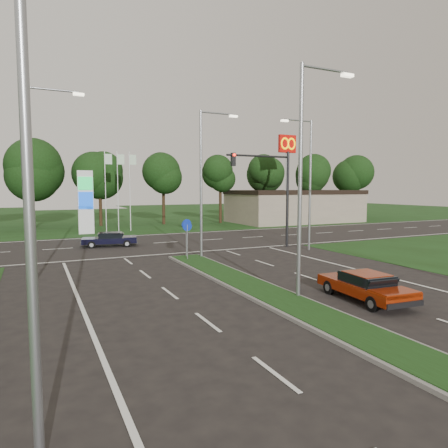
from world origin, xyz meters
name	(u,v)px	position (x,y,z in m)	size (l,w,h in m)	color
ground	(416,363)	(0.00, 0.00, 0.00)	(160.00, 160.00, 0.00)	black
verge_far	(97,218)	(0.00, 55.00, 0.00)	(160.00, 50.00, 0.02)	black
cross_road	(154,243)	(0.00, 24.00, 0.00)	(160.00, 12.00, 0.02)	black
median_kerb	(314,315)	(0.00, 4.00, 0.06)	(2.00, 26.00, 0.12)	slate
commercial_building	(294,206)	(22.00, 36.00, 2.00)	(16.00, 9.00, 4.00)	gray
streetlight_median_near	(305,169)	(1.00, 6.00, 5.08)	(2.53, 0.22, 9.00)	gray
streetlight_median_far	(204,176)	(1.00, 16.00, 5.08)	(2.53, 0.22, 9.00)	gray
streetlight_left_near	(41,138)	(-8.30, 0.00, 5.08)	(2.53, 0.22, 9.00)	gray
streetlight_left_far	(36,172)	(-8.30, 14.00, 5.08)	(2.53, 0.22, 9.00)	gray
streetlight_right_far	(308,178)	(8.80, 16.00, 5.08)	(2.53, 0.22, 9.00)	gray
traffic_signal	(273,184)	(7.19, 18.00, 4.65)	(5.10, 0.42, 7.00)	black
median_signs	(187,231)	(0.00, 16.40, 1.71)	(1.16, 1.76, 2.38)	gray
gas_pylon	(88,200)	(-3.79, 33.05, 3.20)	(5.80, 1.26, 8.00)	silver
mcdonalds_sign	(287,156)	(18.00, 31.97, 7.99)	(2.20, 0.47, 10.40)	silver
treeline_far	(115,166)	(0.10, 39.93, 6.83)	(6.00, 6.00, 9.90)	black
red_sedan	(365,286)	(3.01, 4.71, 0.59)	(1.94, 4.09, 1.09)	maroon
navy_sedan	(110,239)	(-3.43, 23.64, 0.57)	(4.10, 2.24, 1.07)	black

